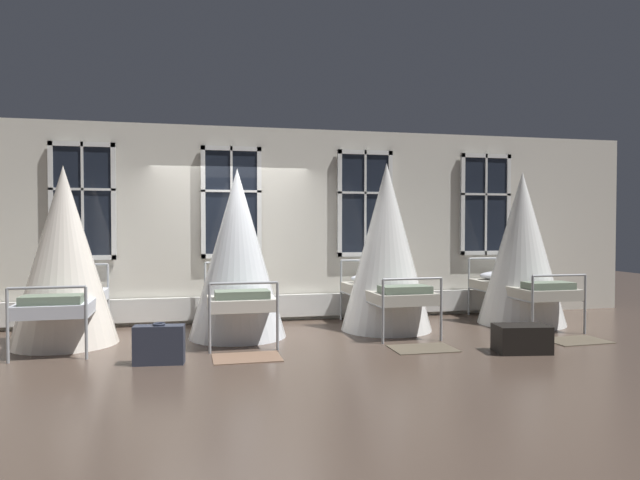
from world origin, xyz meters
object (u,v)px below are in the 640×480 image
cot_third (237,256)px  cot_fourth (386,249)px  travel_trunk (522,339)px  cot_fifth (522,251)px  suitcase_dark (159,345)px  cot_second (64,258)px

cot_third → cot_fourth: (2.22, 0.06, 0.06)m
travel_trunk → cot_fifth: bearing=58.0°
cot_third → travel_trunk: (3.34, -1.78, -0.97)m
cot_third → cot_fourth: cot_fourth is taller
cot_fifth → suitcase_dark: bearing=105.9°
cot_second → cot_fourth: cot_fourth is taller
cot_fourth → cot_fifth: bearing=-91.4°
travel_trunk → suitcase_dark: bearing=175.0°
cot_fourth → travel_trunk: (1.11, -1.84, -1.03)m
cot_second → cot_fifth: 6.76m
cot_second → cot_fourth: 4.49m
cot_fourth → cot_fifth: (2.27, 0.01, -0.04)m
cot_fourth → suitcase_dark: size_ratio=4.32×
cot_second → cot_third: (2.26, -0.00, 0.00)m
cot_fifth → travel_trunk: bearing=148.9°
cot_fourth → cot_fifth: cot_fourth is taller
cot_third → cot_second: bearing=89.8°
travel_trunk → cot_third: bearing=152.0°
cot_second → travel_trunk: (5.60, -1.78, -0.96)m
cot_second → suitcase_dark: size_ratio=4.07×
cot_third → travel_trunk: cot_third is taller
suitcase_dark → travel_trunk: size_ratio=0.90×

